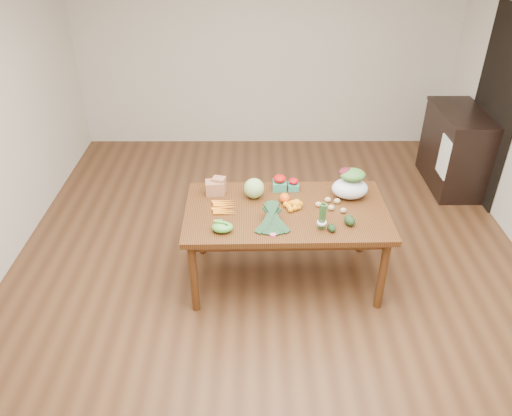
{
  "coord_description": "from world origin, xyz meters",
  "views": [
    {
      "loc": [
        -0.15,
        -3.57,
        3.06
      ],
      "look_at": [
        -0.14,
        0.0,
        0.77
      ],
      "focal_mm": 35.0,
      "sensor_mm": 36.0,
      "label": 1
    }
  ],
  "objects_px": {
    "paper_bag": "(215,186)",
    "kale_bunch": "(272,220)",
    "cabinet": "(455,149)",
    "asparagus_bundle": "(322,216)",
    "cabbage": "(254,188)",
    "salad_bag": "(350,185)",
    "dining_table": "(285,245)",
    "mandarin_cluster": "(293,204)"
  },
  "relations": [
    {
      "from": "paper_bag",
      "to": "kale_bunch",
      "type": "bearing_deg",
      "value": -47.77
    },
    {
      "from": "cabinet",
      "to": "asparagus_bundle",
      "type": "distance_m",
      "value": 2.77
    },
    {
      "from": "cabbage",
      "to": "salad_bag",
      "type": "bearing_deg",
      "value": -0.12
    },
    {
      "from": "paper_bag",
      "to": "cabbage",
      "type": "relative_size",
      "value": 1.21
    },
    {
      "from": "dining_table",
      "to": "salad_bag",
      "type": "bearing_deg",
      "value": 19.05
    },
    {
      "from": "paper_bag",
      "to": "cabbage",
      "type": "distance_m",
      "value": 0.36
    },
    {
      "from": "cabbage",
      "to": "mandarin_cluster",
      "type": "relative_size",
      "value": 1.0
    },
    {
      "from": "dining_table",
      "to": "kale_bunch",
      "type": "relative_size",
      "value": 4.33
    },
    {
      "from": "salad_bag",
      "to": "mandarin_cluster",
      "type": "bearing_deg",
      "value": -160.29
    },
    {
      "from": "cabinet",
      "to": "kale_bunch",
      "type": "bearing_deg",
      "value": -137.6
    },
    {
      "from": "paper_bag",
      "to": "cabbage",
      "type": "height_order",
      "value": "cabbage"
    },
    {
      "from": "asparagus_bundle",
      "to": "cabbage",
      "type": "bearing_deg",
      "value": 136.45
    },
    {
      "from": "asparagus_bundle",
      "to": "salad_bag",
      "type": "distance_m",
      "value": 0.58
    },
    {
      "from": "paper_bag",
      "to": "salad_bag",
      "type": "xyz_separation_m",
      "value": [
        1.2,
        -0.06,
        0.05
      ]
    },
    {
      "from": "mandarin_cluster",
      "to": "salad_bag",
      "type": "bearing_deg",
      "value": 19.71
    },
    {
      "from": "paper_bag",
      "to": "dining_table",
      "type": "bearing_deg",
      "value": -23.05
    },
    {
      "from": "dining_table",
      "to": "mandarin_cluster",
      "type": "height_order",
      "value": "mandarin_cluster"
    },
    {
      "from": "mandarin_cluster",
      "to": "asparagus_bundle",
      "type": "bearing_deg",
      "value": -56.26
    },
    {
      "from": "cabbage",
      "to": "salad_bag",
      "type": "distance_m",
      "value": 0.85
    },
    {
      "from": "dining_table",
      "to": "cabbage",
      "type": "xyz_separation_m",
      "value": [
        -0.28,
        0.21,
        0.47
      ]
    },
    {
      "from": "dining_table",
      "to": "cabbage",
      "type": "distance_m",
      "value": 0.58
    },
    {
      "from": "salad_bag",
      "to": "kale_bunch",
      "type": "bearing_deg",
      "value": -145.03
    },
    {
      "from": "dining_table",
      "to": "salad_bag",
      "type": "distance_m",
      "value": 0.78
    },
    {
      "from": "paper_bag",
      "to": "kale_bunch",
      "type": "xyz_separation_m",
      "value": [
        0.5,
        -0.55,
        0.0
      ]
    },
    {
      "from": "paper_bag",
      "to": "kale_bunch",
      "type": "height_order",
      "value": "kale_bunch"
    },
    {
      "from": "cabinet",
      "to": "dining_table",
      "type": "bearing_deg",
      "value": -140.11
    },
    {
      "from": "paper_bag",
      "to": "mandarin_cluster",
      "type": "relative_size",
      "value": 1.21
    },
    {
      "from": "cabbage",
      "to": "salad_bag",
      "type": "xyz_separation_m",
      "value": [
        0.85,
        -0.0,
        0.03
      ]
    },
    {
      "from": "kale_bunch",
      "to": "cabinet",
      "type": "bearing_deg",
      "value": 41.39
    },
    {
      "from": "dining_table",
      "to": "cabbage",
      "type": "relative_size",
      "value": 9.58
    },
    {
      "from": "cabinet",
      "to": "cabbage",
      "type": "bearing_deg",
      "value": -146.98
    },
    {
      "from": "paper_bag",
      "to": "cabbage",
      "type": "xyz_separation_m",
      "value": [
        0.35,
        -0.06,
        0.01
      ]
    },
    {
      "from": "cabinet",
      "to": "asparagus_bundle",
      "type": "xyz_separation_m",
      "value": [
        -1.83,
        -2.04,
        0.4
      ]
    },
    {
      "from": "cabbage",
      "to": "mandarin_cluster",
      "type": "distance_m",
      "value": 0.38
    },
    {
      "from": "kale_bunch",
      "to": "paper_bag",
      "type": "bearing_deg",
      "value": 131.22
    },
    {
      "from": "cabinet",
      "to": "salad_bag",
      "type": "bearing_deg",
      "value": -134.7
    },
    {
      "from": "dining_table",
      "to": "asparagus_bundle",
      "type": "xyz_separation_m",
      "value": [
        0.26,
        -0.29,
        0.5
      ]
    },
    {
      "from": "cabbage",
      "to": "salad_bag",
      "type": "relative_size",
      "value": 0.56
    },
    {
      "from": "cabinet",
      "to": "mandarin_cluster",
      "type": "distance_m",
      "value": 2.69
    },
    {
      "from": "dining_table",
      "to": "cabinet",
      "type": "xyz_separation_m",
      "value": [
        2.1,
        1.75,
        0.1
      ]
    },
    {
      "from": "cabbage",
      "to": "mandarin_cluster",
      "type": "bearing_deg",
      "value": -29.02
    },
    {
      "from": "paper_bag",
      "to": "asparagus_bundle",
      "type": "distance_m",
      "value": 1.05
    }
  ]
}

